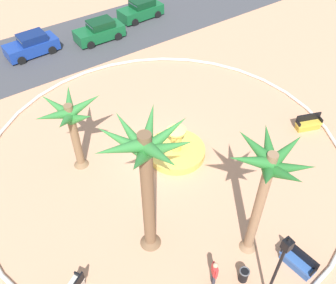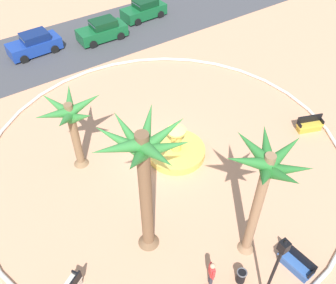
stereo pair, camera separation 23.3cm
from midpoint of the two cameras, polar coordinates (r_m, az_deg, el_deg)
ground_plane at (r=21.55m, az=-0.21°, el=-1.94°), size 80.00×80.00×0.00m
plaza_curb at (r=21.48m, az=-0.21°, el=-1.76°), size 20.50×20.50×0.20m
street_asphalt at (r=32.28m, az=-15.42°, el=13.79°), size 48.00×8.00×0.03m
fountain at (r=21.38m, az=1.54°, el=-1.31°), size 3.34×3.34×1.87m
palm_tree_near_fountain at (r=19.39m, az=-14.29°, el=3.40°), size 3.55×3.32×4.47m
palm_tree_by_curb at (r=13.85m, az=-3.26°, el=-3.74°), size 3.74×3.66×7.14m
palm_tree_mid_plaza at (r=14.39m, az=14.98°, el=-5.33°), size 3.22×3.27×6.41m
bench_west at (r=18.05m, az=19.22°, el=-17.15°), size 0.64×1.64×1.00m
bench_north at (r=24.47m, az=20.98°, el=2.34°), size 1.67×1.04×1.00m
lamppost at (r=15.08m, az=16.48°, el=-17.84°), size 0.32×0.32×4.46m
trash_bin at (r=17.15m, az=11.47°, el=-19.36°), size 0.46×0.46×0.73m
person_cyclist_helmet at (r=16.45m, az=7.07°, el=-19.20°), size 0.32×0.49×1.59m
parked_car_leftmost at (r=31.71m, az=-19.47°, el=13.86°), size 4.07×2.05×1.67m
parked_car_second at (r=32.36m, az=-9.77°, el=16.37°), size 4.03×1.97×1.67m
parked_car_third at (r=35.48m, az=-3.48°, el=19.46°), size 4.08×2.07×1.67m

